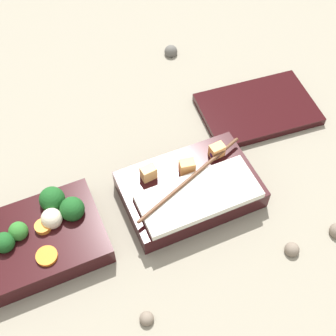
{
  "coord_description": "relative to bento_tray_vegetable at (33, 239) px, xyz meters",
  "views": [
    {
      "loc": [
        -0.08,
        -0.37,
        0.67
      ],
      "look_at": [
        0.11,
        0.04,
        0.04
      ],
      "focal_mm": 50.0,
      "sensor_mm": 36.0,
      "label": 1
    }
  ],
  "objects": [
    {
      "name": "pebble_0",
      "position": [
        0.12,
        -0.18,
        -0.02
      ],
      "size": [
        0.02,
        0.02,
        0.02
      ],
      "primitive_type": "sphere",
      "color": "#7A6B5B",
      "rests_on": "ground_plane"
    },
    {
      "name": "bento_lid",
      "position": [
        0.46,
        0.11,
        -0.02
      ],
      "size": [
        0.23,
        0.16,
        0.02
      ],
      "primitive_type": "cube",
      "rotation": [
        0.0,
        0.0,
        -0.09
      ],
      "color": "black",
      "rests_on": "ground_plane"
    },
    {
      "name": "ground_plane",
      "position": [
        0.13,
        -0.01,
        -0.02
      ],
      "size": [
        3.0,
        3.0,
        0.0
      ],
      "primitive_type": "plane",
      "color": "gray"
    },
    {
      "name": "bento_tray_rice",
      "position": [
        0.26,
        -0.02,
        -0.0
      ],
      "size": [
        0.22,
        0.14,
        0.06
      ],
      "color": "black",
      "rests_on": "ground_plane"
    },
    {
      "name": "bento_tray_vegetable",
      "position": [
        0.0,
        0.0,
        0.0
      ],
      "size": [
        0.22,
        0.15,
        0.07
      ],
      "color": "black",
      "rests_on": "ground_plane"
    },
    {
      "name": "pebble_2",
      "position": [
        0.36,
        -0.17,
        -0.02
      ],
      "size": [
        0.02,
        0.02,
        0.02
      ],
      "primitive_type": "sphere",
      "color": "#7A6B5B",
      "rests_on": "ground_plane"
    },
    {
      "name": "pebble_1",
      "position": [
        0.38,
        0.33,
        -0.02
      ],
      "size": [
        0.03,
        0.03,
        0.03
      ],
      "primitive_type": "sphere",
      "color": "#595651",
      "rests_on": "ground_plane"
    }
  ]
}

